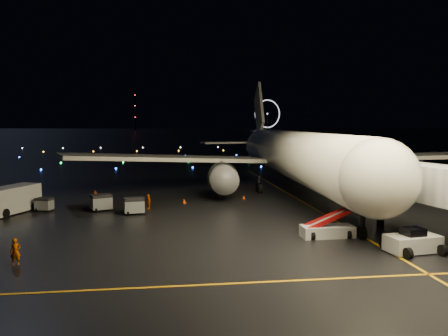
{
  "coord_description": "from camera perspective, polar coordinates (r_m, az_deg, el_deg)",
  "views": [
    {
      "loc": [
        -4.98,
        -35.93,
        9.87
      ],
      "look_at": [
        1.23,
        12.0,
        5.0
      ],
      "focal_mm": 35.0,
      "sensor_mm": 36.0,
      "label": 1
    }
  ],
  "objects": [
    {
      "name": "crew_a",
      "position": [
        34.41,
        -25.59,
        -9.83
      ],
      "size": [
        0.77,
        0.58,
        1.91
      ],
      "primitive_type": "imported",
      "rotation": [
        0.0,
        0.0,
        0.18
      ],
      "color": "#E35500",
      "rests_on": "ground"
    },
    {
      "name": "taxiway_lights",
      "position": [
        142.35,
        -5.36,
        1.82
      ],
      "size": [
        164.0,
        92.0,
        0.36
      ],
      "primitive_type": null,
      "color": "black",
      "rests_on": "ground"
    },
    {
      "name": "lane_cross",
      "position": [
        27.74,
        -7.19,
        -15.11
      ],
      "size": [
        60.0,
        0.25,
        0.02
      ],
      "primitive_type": "cube",
      "color": "orange",
      "rests_on": "ground"
    },
    {
      "name": "safety_cone_0",
      "position": [
        57.99,
        2.61,
        -3.82
      ],
      "size": [
        0.43,
        0.43,
        0.47
      ],
      "primitive_type": "cone",
      "rotation": [
        0.0,
        0.0,
        0.04
      ],
      "color": "#E8470A",
      "rests_on": "ground"
    },
    {
      "name": "pushback_tug",
      "position": [
        37.08,
        23.42,
        -8.64
      ],
      "size": [
        4.27,
        2.65,
        1.91
      ],
      "primitive_type": "cube",
      "rotation": [
        0.0,
        0.0,
        0.14
      ],
      "color": "silver",
      "rests_on": "ground"
    },
    {
      "name": "safety_cone_1",
      "position": [
        59.41,
        -1.28,
        -3.58
      ],
      "size": [
        0.47,
        0.47,
        0.48
      ],
      "primitive_type": "cone",
      "rotation": [
        0.0,
        0.0,
        -0.11
      ],
      "color": "#E8470A",
      "rests_on": "ground"
    },
    {
      "name": "safety_cone_2",
      "position": [
        55.06,
        -5.23,
        -4.32
      ],
      "size": [
        0.48,
        0.48,
        0.53
      ],
      "primitive_type": "cone",
      "rotation": [
        0.0,
        0.0,
        0.03
      ],
      "color": "#E8470A",
      "rests_on": "ground"
    },
    {
      "name": "lane_centre",
      "position": [
        54.58,
        10.91,
        -4.76
      ],
      "size": [
        0.25,
        80.0,
        0.02
      ],
      "primitive_type": "cube",
      "color": "orange",
      "rests_on": "ground"
    },
    {
      "name": "baggage_cart_0",
      "position": [
        49.12,
        -11.66,
        -4.88
      ],
      "size": [
        2.36,
        1.85,
        1.81
      ],
      "primitive_type": "cube",
      "rotation": [
        0.0,
        0.0,
        0.18
      ],
      "color": "gray",
      "rests_on": "ground"
    },
    {
      "name": "baggage_cart_1",
      "position": [
        51.9,
        -15.73,
        -4.37
      ],
      "size": [
        2.63,
        2.27,
        1.88
      ],
      "primitive_type": "cube",
      "rotation": [
        0.0,
        0.0,
        0.39
      ],
      "color": "gray",
      "rests_on": "ground"
    },
    {
      "name": "ferris_wheel",
      "position": [
        776.08,
        5.7,
        6.91
      ],
      "size": [
        49.33,
        16.8,
        52.0
      ],
      "primitive_type": null,
      "rotation": [
        0.0,
        0.0,
        0.26
      ],
      "color": "black",
      "rests_on": "ground"
    },
    {
      "name": "service_truck",
      "position": [
        54.17,
        -25.93,
        -3.7
      ],
      "size": [
        5.69,
        8.58,
        3.03
      ],
      "primitive_type": "cube",
      "rotation": [
        0.0,
        0.0,
        -0.41
      ],
      "color": "silver",
      "rests_on": "ground"
    },
    {
      "name": "belt_loader",
      "position": [
        39.44,
        13.37,
        -6.47
      ],
      "size": [
        6.73,
        1.92,
        3.25
      ],
      "primitive_type": null,
      "rotation": [
        0.0,
        0.0,
        0.01
      ],
      "color": "silver",
      "rests_on": "ground"
    },
    {
      "name": "airliner",
      "position": [
        65.52,
        8.35,
        5.1
      ],
      "size": [
        67.47,
        64.36,
        18.4
      ],
      "primitive_type": null,
      "rotation": [
        0.0,
        0.0,
        -0.04
      ],
      "color": "silver",
      "rests_on": "ground"
    },
    {
      "name": "ground",
      "position": [
        336.11,
        -6.54,
        4.03
      ],
      "size": [
        2000.0,
        2000.0,
        0.0
      ],
      "primitive_type": "plane",
      "color": "black",
      "rests_on": "ground"
    },
    {
      "name": "radio_mast",
      "position": [
        778.19,
        -11.52,
        7.26
      ],
      "size": [
        1.8,
        1.8,
        64.0
      ],
      "primitive_type": "cylinder",
      "color": "black",
      "rests_on": "ground"
    },
    {
      "name": "crew_c",
      "position": [
        51.83,
        -9.8,
        -4.35
      ],
      "size": [
        0.62,
        1.07,
        1.71
      ],
      "primitive_type": "imported",
      "rotation": [
        0.0,
        0.0,
        -1.35
      ],
      "color": "#E35500",
      "rests_on": "ground"
    },
    {
      "name": "safety_cone_3",
      "position": [
        64.68,
        -16.47,
        -3.01
      ],
      "size": [
        0.62,
        0.62,
        0.56
      ],
      "primitive_type": "cone",
      "rotation": [
        0.0,
        0.0,
        0.32
      ],
      "color": "#E8470A",
      "rests_on": "ground"
    },
    {
      "name": "baggage_cart_2",
      "position": [
        53.93,
        -22.43,
        -4.42
      ],
      "size": [
        2.06,
        1.72,
        1.5
      ],
      "primitive_type": "cube",
      "rotation": [
        0.0,
        0.0,
        -0.31
      ],
      "color": "gray",
      "rests_on": "ground"
    }
  ]
}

